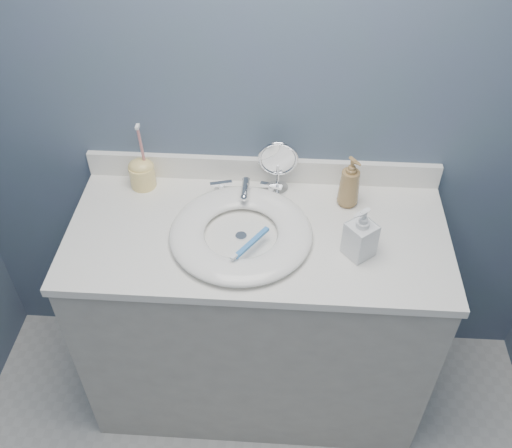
# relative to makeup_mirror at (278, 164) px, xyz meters

# --- Properties ---
(back_wall) EXTENTS (2.20, 0.02, 2.40)m
(back_wall) POSITION_rel_makeup_mirror_xyz_m (-0.05, 0.06, 0.21)
(back_wall) COLOR #4E5976
(back_wall) RESTS_ON ground
(vanity_cabinet) EXTENTS (1.20, 0.55, 0.85)m
(vanity_cabinet) POSITION_rel_makeup_mirror_xyz_m (-0.05, -0.21, -0.56)
(vanity_cabinet) COLOR #B2AEA3
(vanity_cabinet) RESTS_ON ground
(countertop) EXTENTS (1.22, 0.57, 0.03)m
(countertop) POSITION_rel_makeup_mirror_xyz_m (-0.05, -0.21, -0.12)
(countertop) COLOR white
(countertop) RESTS_ON vanity_cabinet
(backsplash) EXTENTS (1.22, 0.02, 0.09)m
(backsplash) POSITION_rel_makeup_mirror_xyz_m (-0.05, 0.05, -0.06)
(backsplash) COLOR white
(backsplash) RESTS_ON countertop
(basin) EXTENTS (0.45, 0.45, 0.04)m
(basin) POSITION_rel_makeup_mirror_xyz_m (-0.10, -0.24, -0.09)
(basin) COLOR white
(basin) RESTS_ON countertop
(drain) EXTENTS (0.04, 0.04, 0.01)m
(drain) POSITION_rel_makeup_mirror_xyz_m (-0.10, -0.24, -0.10)
(drain) COLOR silver
(drain) RESTS_ON countertop
(faucet) EXTENTS (0.25, 0.13, 0.07)m
(faucet) POSITION_rel_makeup_mirror_xyz_m (-0.10, -0.05, -0.08)
(faucet) COLOR silver
(faucet) RESTS_ON countertop
(makeup_mirror) EXTENTS (0.13, 0.08, 0.20)m
(makeup_mirror) POSITION_rel_makeup_mirror_xyz_m (0.00, 0.00, 0.00)
(makeup_mirror) COLOR silver
(makeup_mirror) RESTS_ON countertop
(soap_bottle_amber) EXTENTS (0.10, 0.10, 0.19)m
(soap_bottle_amber) POSITION_rel_makeup_mirror_xyz_m (0.24, -0.06, -0.02)
(soap_bottle_amber) COLOR olive
(soap_bottle_amber) RESTS_ON countertop
(soap_bottle_clear) EXTENTS (0.11, 0.11, 0.18)m
(soap_bottle_clear) POSITION_rel_makeup_mirror_xyz_m (0.26, -0.29, -0.02)
(soap_bottle_clear) COLOR silver
(soap_bottle_clear) RESTS_ON countertop
(toothbrush_holder) EXTENTS (0.09, 0.09, 0.25)m
(toothbrush_holder) POSITION_rel_makeup_mirror_xyz_m (-0.46, -0.01, -0.05)
(toothbrush_holder) COLOR #FADA7D
(toothbrush_holder) RESTS_ON countertop
(toothbrush_lying) EXTENTS (0.11, 0.15, 0.02)m
(toothbrush_lying) POSITION_rel_makeup_mirror_xyz_m (-0.07, -0.32, -0.06)
(toothbrush_lying) COLOR #3B83D1
(toothbrush_lying) RESTS_ON basin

